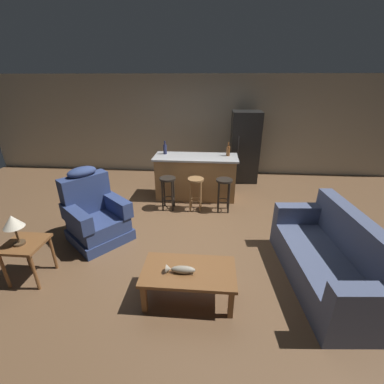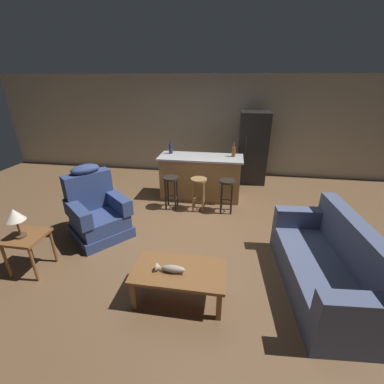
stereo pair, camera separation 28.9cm
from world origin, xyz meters
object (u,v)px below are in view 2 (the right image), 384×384
object	(u,v)px
fish_figurine	(170,269)
recliner_near_lamp	(97,212)
bar_stool_left	(171,187)
bar_stool_middle	(199,188)
table_lamp	(15,216)
bottle_tall_green	(234,151)
couch	(328,267)
coffee_table	(179,273)
refrigerator	(253,148)
kitchen_island	(200,177)
bottle_short_amber	(171,149)
bar_stool_right	(227,190)
end_table	(27,242)

from	to	relation	value
fish_figurine	recliner_near_lamp	size ratio (longest dim) A/B	0.28
bar_stool_left	bar_stool_middle	world-z (taller)	same
table_lamp	bottle_tall_green	xyz separation A→B (m)	(2.72, 2.92, 0.19)
couch	bottle_tall_green	distance (m)	3.00
coffee_table	couch	world-z (taller)	couch
couch	recliner_near_lamp	world-z (taller)	recliner_near_lamp
refrigerator	bottle_tall_green	xyz separation A→B (m)	(-0.48, -1.10, 0.18)
fish_figurine	recliner_near_lamp	world-z (taller)	recliner_near_lamp
couch	kitchen_island	bearing A→B (deg)	-57.52
bottle_tall_green	table_lamp	bearing A→B (deg)	-132.99
coffee_table	bottle_short_amber	world-z (taller)	bottle_short_amber
coffee_table	refrigerator	bearing A→B (deg)	75.95
bottle_short_amber	bar_stool_left	bearing A→B (deg)	-77.41
coffee_table	table_lamp	bearing A→B (deg)	176.15
coffee_table	bottle_short_amber	distance (m)	3.28
fish_figurine	recliner_near_lamp	bearing A→B (deg)	141.68
bar_stool_left	couch	bearing A→B (deg)	-38.19
table_lamp	bottle_tall_green	world-z (taller)	bottle_tall_green
coffee_table	bottle_tall_green	size ratio (longest dim) A/B	3.80
bar_stool_left	fish_figurine	bearing A→B (deg)	-77.06
kitchen_island	bottle_short_amber	bearing A→B (deg)	169.09
table_lamp	bottle_tall_green	size ratio (longest dim) A/B	1.42
couch	table_lamp	xyz separation A→B (m)	(-3.95, -0.28, 0.53)
recliner_near_lamp	kitchen_island	distance (m)	2.35
bar_stool_right	refrigerator	xyz separation A→B (m)	(0.56, 1.83, 0.41)
refrigerator	bottle_tall_green	size ratio (longest dim) A/B	6.09
recliner_near_lamp	kitchen_island	world-z (taller)	recliner_near_lamp
table_lamp	kitchen_island	bearing A→B (deg)	54.19
fish_figurine	table_lamp	size ratio (longest dim) A/B	0.83
fish_figurine	couch	size ratio (longest dim) A/B	0.17
bar_stool_middle	bottle_tall_green	world-z (taller)	bottle_tall_green
bar_stool_middle	bottle_short_amber	world-z (taller)	bottle_short_amber
end_table	bar_stool_left	size ratio (longest dim) A/B	0.82
bar_stool_middle	bottle_tall_green	size ratio (longest dim) A/B	2.35
table_lamp	bar_stool_middle	size ratio (longest dim) A/B	0.60
table_lamp	end_table	bearing A→B (deg)	45.65
kitchen_island	coffee_table	bearing A→B (deg)	-87.65
recliner_near_lamp	bar_stool_middle	size ratio (longest dim) A/B	1.76
recliner_near_lamp	table_lamp	bearing A→B (deg)	-75.80
bar_stool_middle	bottle_tall_green	xyz separation A→B (m)	(0.65, 0.73, 0.59)
recliner_near_lamp	bar_stool_right	size ratio (longest dim) A/B	1.76
end_table	bar_stool_middle	world-z (taller)	bar_stool_middle
kitchen_island	bottle_tall_green	distance (m)	0.91
end_table	bar_stool_middle	distance (m)	2.97
fish_figurine	couch	bearing A→B (deg)	14.10
refrigerator	bottle_short_amber	size ratio (longest dim) A/B	5.98
table_lamp	bottle_short_amber	xyz separation A→B (m)	(1.35, 2.96, 0.19)
couch	table_lamp	distance (m)	4.00
bottle_tall_green	fish_figurine	bearing A→B (deg)	-101.93
refrigerator	coffee_table	bearing A→B (deg)	-104.05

